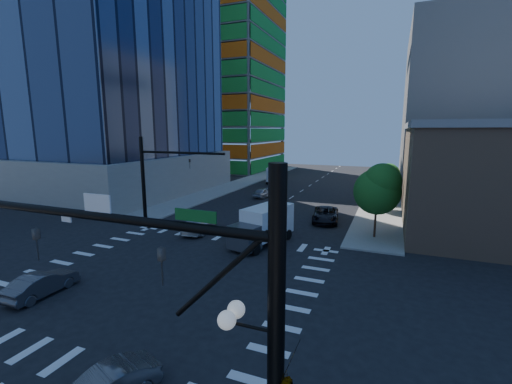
% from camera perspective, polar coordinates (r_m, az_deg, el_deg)
% --- Properties ---
extents(ground, '(160.00, 160.00, 0.00)m').
position_cam_1_polar(ground, '(24.72, -14.27, -13.45)').
color(ground, black).
rests_on(ground, ground).
extents(road_markings, '(20.00, 20.00, 0.01)m').
position_cam_1_polar(road_markings, '(24.72, -14.27, -13.44)').
color(road_markings, silver).
rests_on(road_markings, ground).
extents(sidewalk_ne, '(5.00, 60.00, 0.15)m').
position_cam_1_polar(sidewalk_ne, '(58.93, 20.46, 0.09)').
color(sidewalk_ne, gray).
rests_on(sidewalk_ne, ground).
extents(sidewalk_nw, '(5.00, 60.00, 0.15)m').
position_cam_1_polar(sidewalk_nw, '(64.48, -2.30, 1.55)').
color(sidewalk_nw, gray).
rests_on(sidewalk_nw, ground).
extents(construction_building, '(25.16, 34.50, 70.60)m').
position_cam_1_polar(construction_building, '(91.19, -5.50, 19.54)').
color(construction_building, slate).
rests_on(construction_building, ground).
extents(bg_building_ne, '(24.00, 30.00, 28.00)m').
position_cam_1_polar(bg_building_ne, '(74.44, 32.98, 11.86)').
color(bg_building_ne, slate).
rests_on(bg_building_ne, ground).
extents(signal_mast_se, '(10.51, 2.48, 9.00)m').
position_cam_1_polar(signal_mast_se, '(8.73, -2.75, -23.07)').
color(signal_mast_se, black).
rests_on(signal_mast_se, sidewalk_se).
extents(signal_mast_nw, '(10.20, 0.40, 9.00)m').
position_cam_1_polar(signal_mast_nw, '(38.16, -16.64, 3.33)').
color(signal_mast_nw, black).
rests_on(signal_mast_nw, sidewalk_nw).
extents(tree_south, '(4.16, 4.16, 6.82)m').
position_cam_1_polar(tree_south, '(32.44, 19.78, 0.56)').
color(tree_south, '#382316').
rests_on(tree_south, sidewalk_ne).
extents(tree_north, '(3.54, 3.52, 5.78)m').
position_cam_1_polar(tree_north, '(44.41, 20.77, 2.05)').
color(tree_north, '#382316').
rests_on(tree_north, sidewalk_ne).
extents(car_nb_far, '(3.39, 6.00, 1.58)m').
position_cam_1_polar(car_nb_far, '(37.96, 11.52, -3.70)').
color(car_nb_far, black).
rests_on(car_nb_far, ground).
extents(car_sb_near, '(3.19, 5.77, 1.58)m').
position_cam_1_polar(car_sb_near, '(34.10, -9.45, -5.23)').
color(car_sb_near, silver).
rests_on(car_sb_near, ground).
extents(car_sb_mid, '(2.68, 4.62, 1.48)m').
position_cam_1_polar(car_sb_mid, '(50.70, 1.41, -0.06)').
color(car_sb_mid, '#B8BBC1').
rests_on(car_sb_mid, ground).
extents(car_sb_cross, '(1.63, 4.34, 1.41)m').
position_cam_1_polar(car_sb_cross, '(24.89, -32.08, -12.82)').
color(car_sb_cross, '#48484D').
rests_on(car_sb_cross, ground).
extents(box_truck_near, '(4.06, 6.60, 3.22)m').
position_cam_1_polar(box_truck_near, '(29.70, 0.83, -6.14)').
color(box_truck_near, black).
rests_on(box_truck_near, ground).
extents(box_truck_far, '(3.31, 6.17, 3.08)m').
position_cam_1_polar(box_truck_far, '(64.90, 3.31, 2.75)').
color(box_truck_far, black).
rests_on(box_truck_far, ground).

